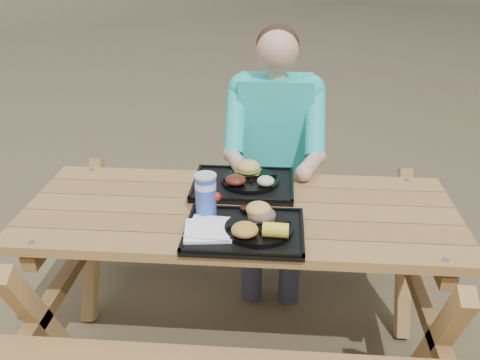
{
  "coord_description": "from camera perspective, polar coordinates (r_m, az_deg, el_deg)",
  "views": [
    {
      "loc": [
        0.16,
        -1.97,
        1.8
      ],
      "look_at": [
        0.0,
        0.0,
        0.88
      ],
      "focal_mm": 40.0,
      "sensor_mm": 36.0,
      "label": 1
    }
  ],
  "objects": [
    {
      "name": "mac_cheese",
      "position": [
        1.95,
        0.52,
        -5.33
      ],
      "size": [
        0.1,
        0.1,
        0.05
      ],
      "primitive_type": "ellipsoid",
      "color": "gold",
      "rests_on": "plate_near"
    },
    {
      "name": "condiment_bbq",
      "position": [
        2.13,
        0.71,
        -3.33
      ],
      "size": [
        0.05,
        0.05,
        0.03
      ],
      "primitive_type": "cylinder",
      "color": "#310505",
      "rests_on": "tray_near"
    },
    {
      "name": "diner",
      "position": [
        2.91,
        3.66,
        1.41
      ],
      "size": [
        0.48,
        0.84,
        1.28
      ],
      "primitive_type": null,
      "color": "teal",
      "rests_on": "ground"
    },
    {
      "name": "tray_far",
      "position": [
        2.41,
        0.35,
        -0.57
      ],
      "size": [
        0.45,
        0.35,
        0.02
      ],
      "primitive_type": "cube",
      "color": "black",
      "rests_on": "picnic_table"
    },
    {
      "name": "burger",
      "position": [
        2.43,
        0.86,
        1.73
      ],
      "size": [
        0.11,
        0.11,
        0.1
      ],
      "primitive_type": null,
      "color": "#E3A850",
      "rests_on": "plate_far"
    },
    {
      "name": "condiment_mustard",
      "position": [
        2.14,
        2.5,
        -3.23
      ],
      "size": [
        0.06,
        0.06,
        0.03
      ],
      "primitive_type": "cylinder",
      "color": "yellow",
      "rests_on": "tray_near"
    },
    {
      "name": "baked_beans",
      "position": [
        2.34,
        -0.49,
        -0.01
      ],
      "size": [
        0.09,
        0.09,
        0.04
      ],
      "primitive_type": "ellipsoid",
      "color": "#561F11",
      "rests_on": "plate_far"
    },
    {
      "name": "plate_far",
      "position": [
        2.41,
        1.08,
        -0.06
      ],
      "size": [
        0.26,
        0.26,
        0.02
      ],
      "primitive_type": "cylinder",
      "color": "black",
      "rests_on": "tray_far"
    },
    {
      "name": "picnic_table",
      "position": [
        2.43,
        0.0,
        -10.86
      ],
      "size": [
        1.8,
        1.49,
        0.75
      ],
      "primitive_type": null,
      "color": "#999999",
      "rests_on": "ground"
    },
    {
      "name": "tray_near",
      "position": [
        2.04,
        0.47,
        -5.58
      ],
      "size": [
        0.45,
        0.35,
        0.02
      ],
      "primitive_type": "cube",
      "color": "black",
      "rests_on": "picnic_table"
    },
    {
      "name": "potato_salad",
      "position": [
        2.33,
        2.75,
        -0.1
      ],
      "size": [
        0.08,
        0.08,
        0.04
      ],
      "primitive_type": "ellipsoid",
      "color": "beige",
      "rests_on": "plate_far"
    },
    {
      "name": "napkin_stack",
      "position": [
        2.02,
        -3.43,
        -5.3
      ],
      "size": [
        0.2,
        0.2,
        0.02
      ],
      "primitive_type": "cube",
      "rotation": [
        0.0,
        0.0,
        0.12
      ],
      "color": "white",
      "rests_on": "tray_near"
    },
    {
      "name": "cutlery_far",
      "position": [
        2.42,
        -3.71,
        -0.12
      ],
      "size": [
        0.08,
        0.16,
        0.01
      ],
      "primitive_type": "cube",
      "rotation": [
        0.0,
        0.0,
        0.31
      ],
      "color": "black",
      "rests_on": "tray_far"
    },
    {
      "name": "plate_near",
      "position": [
        2.03,
        2.02,
        -5.22
      ],
      "size": [
        0.26,
        0.26,
        0.02
      ],
      "primitive_type": "cylinder",
      "color": "black",
      "rests_on": "tray_near"
    },
    {
      "name": "soda_cup",
      "position": [
        2.1,
        -3.67,
        -1.76
      ],
      "size": [
        0.08,
        0.08,
        0.17
      ],
      "primitive_type": "cylinder",
      "color": "#1743B2",
      "rests_on": "tray_near"
    },
    {
      "name": "ground",
      "position": [
        2.67,
        0.0,
        -17.41
      ],
      "size": [
        60.0,
        60.0,
        0.0
      ],
      "primitive_type": "plane",
      "color": "#999999",
      "rests_on": "ground"
    },
    {
      "name": "sandwich",
      "position": [
        2.04,
        2.33,
        -2.96
      ],
      "size": [
        0.1,
        0.1,
        0.11
      ],
      "primitive_type": null,
      "color": "gold",
      "rests_on": "plate_near"
    },
    {
      "name": "corn_cob",
      "position": [
        1.95,
        3.83,
        -5.35
      ],
      "size": [
        0.1,
        0.1,
        0.06
      ],
      "primitive_type": null,
      "rotation": [
        0.0,
        0.0,
        -0.06
      ],
      "color": "yellow",
      "rests_on": "plate_near"
    }
  ]
}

